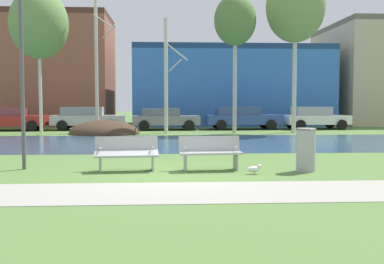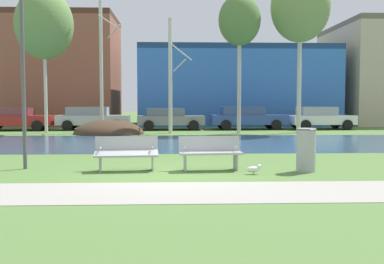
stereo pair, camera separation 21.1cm
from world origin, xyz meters
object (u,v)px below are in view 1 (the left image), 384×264
(bench_right, at_px, (210,152))
(streetlamp, at_px, (21,30))
(parked_van_nearest_red, at_px, (9,118))
(seagull, at_px, (254,169))
(trash_bin, at_px, (306,149))
(parked_wagon_fourth_blue, at_px, (242,117))
(parked_sedan_second_silver, at_px, (87,118))
(parked_hatch_third_grey, at_px, (165,118))
(parked_suv_fifth_white, at_px, (314,117))
(bench_left, at_px, (127,152))

(bench_right, distance_m, streetlamp, 5.77)
(parked_van_nearest_red, bearing_deg, seagull, -55.94)
(trash_bin, xyz_separation_m, parked_wagon_fourth_blue, (1.28, 17.36, 0.20))
(parked_sedan_second_silver, distance_m, parked_hatch_third_grey, 4.86)
(streetlamp, bearing_deg, seagull, -10.85)
(bench_right, xyz_separation_m, parked_suv_fifth_white, (8.34, 16.96, 0.29))
(streetlamp, height_order, parked_hatch_third_grey, streetlamp)
(bench_right, xyz_separation_m, parked_sedan_second_silver, (-6.09, 17.10, 0.29))
(trash_bin, distance_m, parked_sedan_second_silver, 19.39)
(bench_right, bearing_deg, seagull, -35.05)
(bench_left, height_order, bench_right, same)
(parked_van_nearest_red, distance_m, parked_suv_fifth_white, 19.05)
(trash_bin, height_order, parked_van_nearest_red, parked_van_nearest_red)
(parked_van_nearest_red, height_order, parked_hatch_third_grey, parked_van_nearest_red)
(bench_left, relative_size, streetlamp, 0.30)
(bench_right, height_order, seagull, bench_right)
(trash_bin, distance_m, seagull, 1.49)
(parked_van_nearest_red, distance_m, parked_wagon_fourth_blue, 14.39)
(bench_left, distance_m, parked_hatch_third_grey, 16.84)
(streetlamp, height_order, parked_suv_fifth_white, streetlamp)
(parked_sedan_second_silver, relative_size, parked_hatch_third_grey, 1.08)
(streetlamp, bearing_deg, bench_right, -4.87)
(parked_van_nearest_red, bearing_deg, parked_suv_fifth_white, 0.98)
(parked_wagon_fourth_blue, bearing_deg, bench_left, -108.85)
(parked_hatch_third_grey, bearing_deg, bench_left, -93.06)
(parked_sedan_second_silver, relative_size, parked_wagon_fourth_blue, 0.94)
(trash_bin, distance_m, parked_hatch_third_grey, 17.54)
(seagull, bearing_deg, parked_van_nearest_red, 124.06)
(seagull, distance_m, parked_suv_fifth_white, 19.14)
(parked_sedan_second_silver, relative_size, parked_suv_fifth_white, 1.10)
(parked_hatch_third_grey, height_order, parked_suv_fifth_white, parked_suv_fifth_white)
(seagull, xyz_separation_m, parked_wagon_fourth_blue, (2.66, 17.73, 0.64))
(streetlamp, xyz_separation_m, parked_suv_fifth_white, (13.17, 16.55, -2.84))
(bench_left, relative_size, seagull, 4.16)
(streetlamp, relative_size, parked_van_nearest_red, 1.20)
(parked_sedan_second_silver, bearing_deg, bench_right, -70.39)
(parked_wagon_fourth_blue, xyz_separation_m, parked_suv_fifth_white, (4.67, -0.06, -0.01))
(seagull, bearing_deg, parked_sedan_second_silver, 111.74)
(parked_van_nearest_red, relative_size, parked_hatch_third_grey, 1.07)
(bench_left, height_order, streetlamp, streetlamp)
(parked_van_nearest_red, height_order, parked_wagon_fourth_blue, parked_wagon_fourth_blue)
(seagull, height_order, streetlamp, streetlamp)
(bench_right, distance_m, parked_van_nearest_red, 19.78)
(trash_bin, bearing_deg, parked_sedan_second_silver, 115.93)
(streetlamp, bearing_deg, parked_hatch_third_grey, 77.66)
(parked_van_nearest_red, bearing_deg, bench_left, -62.74)
(parked_hatch_third_grey, bearing_deg, parked_sedan_second_silver, 176.63)
(bench_right, distance_m, parked_hatch_third_grey, 16.86)
(seagull, bearing_deg, parked_hatch_third_grey, 97.32)
(trash_bin, relative_size, streetlamp, 0.20)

